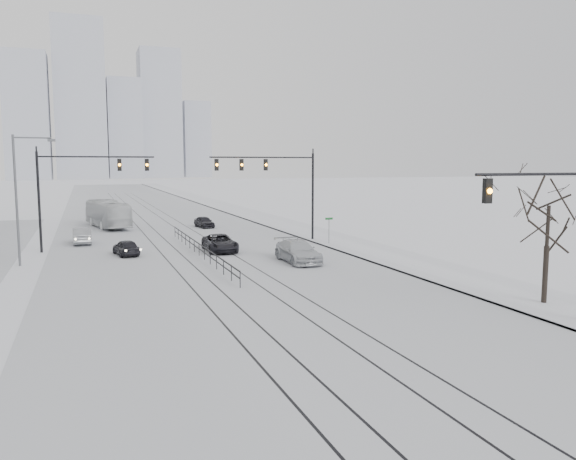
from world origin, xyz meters
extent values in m
plane|color=white|center=(0.00, 0.00, 0.00)|extent=(500.00, 500.00, 0.00)
cube|color=silver|center=(0.00, 60.00, 0.01)|extent=(22.00, 260.00, 0.02)
cube|color=white|center=(13.50, 60.00, 0.08)|extent=(5.00, 260.00, 0.16)
cube|color=gray|center=(11.05, 60.00, 0.06)|extent=(0.10, 260.00, 0.12)
cube|color=black|center=(-2.60, 40.00, 0.02)|extent=(0.10, 180.00, 0.01)
cube|color=black|center=(-1.20, 40.00, 0.02)|extent=(0.10, 180.00, 0.01)
cube|color=black|center=(1.20, 40.00, 0.02)|extent=(0.10, 180.00, 0.01)
cube|color=black|center=(2.60, 40.00, 0.02)|extent=(0.10, 180.00, 0.01)
cube|color=#ADB1BE|center=(-30.00, 260.00, 27.50)|extent=(18.00, 18.00, 55.00)
cube|color=#ADB1BE|center=(-8.00, 268.00, 36.00)|extent=(22.00, 22.00, 72.00)
cube|color=#ADB1BE|center=(12.00, 276.00, 24.00)|extent=(16.00, 16.00, 48.00)
cube|color=#ADB1BE|center=(30.00, 284.00, 32.00)|extent=(20.00, 20.00, 64.00)
cube|color=#ADB1BE|center=(50.00, 292.00, 20.00)|extent=(14.00, 14.00, 40.00)
cylinder|color=black|center=(9.40, 6.00, 6.60)|extent=(6.00, 0.12, 0.12)
cube|color=black|center=(7.00, 6.00, 5.95)|extent=(0.32, 0.24, 1.00)
sphere|color=orange|center=(7.00, 5.86, 5.95)|extent=(0.22, 0.22, 0.22)
cylinder|color=black|center=(11.50, 35.00, 4.00)|extent=(0.20, 0.20, 8.00)
cylinder|color=black|center=(6.75, 35.00, 7.60)|extent=(9.50, 0.12, 0.12)
cube|color=black|center=(2.60, 35.00, 6.95)|extent=(0.32, 0.24, 1.00)
sphere|color=orange|center=(2.60, 34.86, 6.95)|extent=(0.22, 0.22, 0.22)
cube|color=black|center=(4.80, 35.00, 6.95)|extent=(0.32, 0.24, 1.00)
sphere|color=orange|center=(4.80, 34.86, 6.95)|extent=(0.22, 0.22, 0.22)
cube|color=black|center=(7.00, 35.00, 6.95)|extent=(0.32, 0.24, 1.00)
sphere|color=orange|center=(7.00, 34.86, 6.95)|extent=(0.22, 0.22, 0.22)
cylinder|color=black|center=(-11.50, 36.00, 4.00)|extent=(0.20, 0.20, 8.00)
cylinder|color=black|center=(-7.00, 36.00, 7.60)|extent=(9.00, 0.12, 0.12)
cube|color=black|center=(-3.10, 36.00, 6.95)|extent=(0.32, 0.24, 1.00)
sphere|color=orange|center=(-3.10, 35.86, 6.95)|extent=(0.22, 0.22, 0.22)
cube|color=black|center=(-5.30, 36.00, 6.95)|extent=(0.32, 0.24, 1.00)
sphere|color=orange|center=(-5.30, 35.86, 6.95)|extent=(0.22, 0.22, 0.22)
cylinder|color=#595B60|center=(-12.50, 30.00, 4.50)|extent=(0.16, 0.16, 9.00)
cylinder|color=#595B60|center=(-11.30, 30.00, 8.80)|extent=(2.40, 0.10, 0.10)
cube|color=#595B60|center=(-10.10, 30.00, 8.65)|extent=(0.50, 0.25, 0.18)
cylinder|color=black|center=(13.20, 9.00, 1.50)|extent=(0.26, 0.26, 3.00)
cylinder|color=black|center=(13.20, 9.00, 3.75)|extent=(0.18, 0.18, 2.50)
cube|color=black|center=(0.00, 30.00, 0.95)|extent=(0.06, 24.00, 0.06)
cube|color=black|center=(0.00, 30.00, 0.55)|extent=(0.06, 24.00, 0.06)
cylinder|color=#595B60|center=(11.80, 32.00, 1.20)|extent=(0.06, 0.06, 2.40)
cube|color=#0C4C19|center=(11.80, 32.00, 2.30)|extent=(0.70, 0.04, 0.18)
imported|color=black|center=(-5.25, 32.12, 0.62)|extent=(2.07, 3.82, 1.23)
imported|color=#9A9DA1|center=(-8.45, 40.03, 0.72)|extent=(1.60, 4.37, 1.43)
imported|color=black|center=(2.00, 31.53, 0.68)|extent=(2.36, 4.96, 1.37)
imported|color=silver|center=(6.13, 24.80, 0.77)|extent=(2.20, 5.35, 1.55)
imported|color=black|center=(4.31, 49.05, 0.62)|extent=(1.94, 3.79, 1.24)
imported|color=silver|center=(-5.76, 52.74, 1.49)|extent=(4.58, 10.99, 2.98)
camera|label=1|loc=(-8.16, -12.31, 7.02)|focal=35.00mm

